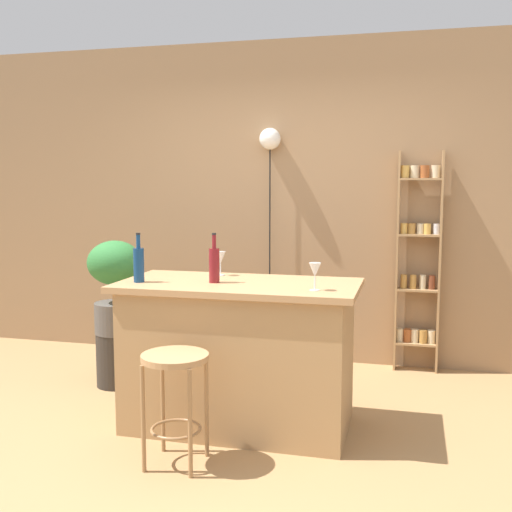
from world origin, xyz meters
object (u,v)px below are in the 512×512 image
Objects in this scene: bottle_olive_oil at (139,264)px; wine_glass_left at (315,271)px; bar_stool at (175,381)px; wine_glass_center at (220,258)px; spice_shelf at (418,260)px; potted_plant at (115,280)px; bottle_vinegar at (214,264)px; plant_stool at (117,359)px; pendant_globe_light at (270,144)px.

bottle_olive_oil is 1.13m from wine_glass_left.
wine_glass_center is (-0.01, 0.88, 0.58)m from bar_stool.
spice_shelf is (1.31, 2.14, 0.45)m from bar_stool.
bottle_olive_oil is (0.52, -0.69, 0.24)m from potted_plant.
bar_stool is 2.55m from spice_shelf.
wine_glass_center is (-0.05, 0.30, -0.00)m from bottle_vinegar.
wine_glass_left is (0.70, 0.45, 0.58)m from bar_stool.
plant_stool is at bearing -156.66° from spice_shelf.
bottle_olive_oil is at bearing 178.74° from wine_glass_left.
bar_stool is at bearing -50.83° from potted_plant.
wine_glass_left is 1.00× the size of wine_glass_center.
spice_shelf is 4.39× the size of plant_stool.
spice_shelf is 2.46m from potted_plant.
pendant_globe_light reaches higher than wine_glass_left.
spice_shelf reaches higher than bar_stool.
bottle_olive_oil is 1.92× the size of wine_glass_center.
pendant_globe_light is (-0.01, 1.59, 0.85)m from bottle_vinegar.
bottle_vinegar is 1.93× the size of wine_glass_left.
potted_plant reaches higher than wine_glass_center.
wine_glass_center is at bearing 43.84° from bottle_olive_oil.
bar_stool is 0.35× the size of spice_shelf.
bottle_olive_oil reaches higher than wine_glass_left.
spice_shelf reaches higher than plant_stool.
wine_glass_left and wine_glass_center have the same top height.
bottle_olive_oil is at bearing -136.16° from wine_glass_center.
bar_stool is 1.52× the size of plant_stool.
wine_glass_left is at bearing 32.69° from bar_stool.
potted_plant is at bearing 129.17° from bar_stool.
bottle_vinegar is at bearing 12.10° from bottle_olive_oil.
bottle_olive_oil is 1.92× the size of wine_glass_left.
bottle_vinegar is at bearing -89.79° from pendant_globe_light.
bottle_olive_oil is 0.58m from wine_glass_center.
spice_shelf reaches higher than bottle_olive_oil.
bar_stool is 3.87× the size of wine_glass_center.
pendant_globe_light reaches higher than bottle_olive_oil.
bar_stool is 2.01× the size of bottle_olive_oil.
plant_stool is at bearing -134.74° from pendant_globe_light.
plant_stool is at bearing 156.64° from wine_glass_left.
potted_plant is 0.35× the size of pendant_globe_light.
pendant_globe_light reaches higher than wine_glass_center.
potted_plant is (-0.95, 1.17, 0.35)m from bar_stool.
bottle_olive_oil is (0.52, -0.69, 0.86)m from plant_stool.
bottle_vinegar is 1.93× the size of wine_glass_center.
wine_glass_left is at bearing -1.26° from bottle_olive_oil.
pendant_globe_light is (0.04, 2.17, 1.43)m from bar_stool.
plant_stool is 1.44m from bottle_vinegar.
bar_stool is 2.01× the size of bottle_vinegar.
bottle_olive_oil is (-0.43, 0.48, 0.58)m from bar_stool.
spice_shelf is at bearing 23.34° from plant_stool.
spice_shelf is at bearing 23.34° from potted_plant.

